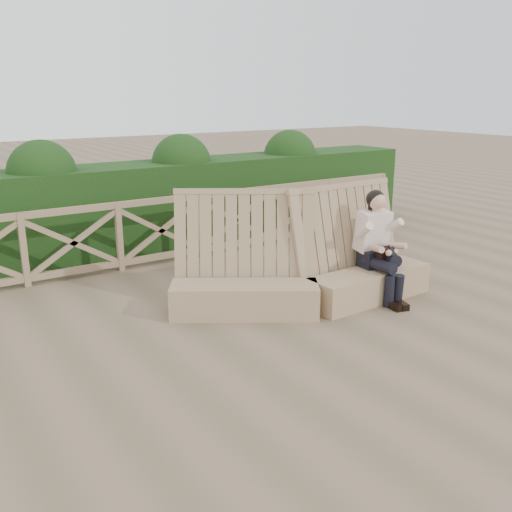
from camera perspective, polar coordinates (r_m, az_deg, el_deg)
ground at (r=6.73m, az=3.20°, el=-7.93°), size 60.00×60.00×0.00m
bench at (r=7.55m, az=5.10°, el=-2.12°), size 3.56×1.66×1.55m
woman at (r=7.90m, az=12.12°, el=1.29°), size 0.47×0.96×1.48m
guardrail at (r=9.45m, az=-9.48°, el=2.53°), size 10.10×0.09×1.10m
hedge at (r=10.49m, az=-12.23°, el=4.84°), size 12.00×1.20×1.50m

